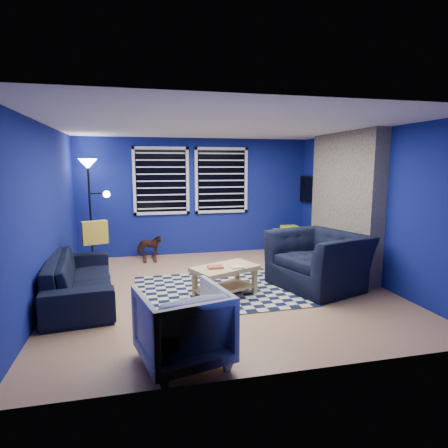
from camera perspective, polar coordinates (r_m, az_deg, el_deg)
name	(u,v)px	position (r m, az deg, el deg)	size (l,w,h in m)	color
floor	(222,289)	(5.99, -0.31, -9.81)	(5.00, 5.00, 0.00)	tan
ceiling	(222,126)	(5.70, -0.34, 14.73)	(5.00, 5.00, 0.00)	white
wall_back	(196,197)	(8.16, -4.22, 4.16)	(5.00, 5.00, 0.00)	navy
wall_left	(45,215)	(5.71, -25.61, 1.28)	(5.00, 5.00, 0.00)	navy
wall_right	(367,206)	(6.72, 20.98, 2.58)	(5.00, 5.00, 0.00)	navy
fireplace	(343,206)	(7.07, 17.75, 2.59)	(0.65, 2.00, 2.50)	gray
window_left	(161,181)	(8.02, -9.54, 6.48)	(1.17, 0.06, 1.42)	black
window_right	(222,180)	(8.20, -0.38, 6.66)	(1.17, 0.06, 1.42)	black
tv	(311,190)	(8.41, 13.10, 5.12)	(0.07, 1.00, 0.58)	black
rug	(218,290)	(5.89, -0.90, -10.06)	(2.50, 2.00, 0.02)	black
sofa	(80,278)	(5.82, -21.11, -7.65)	(0.86, 2.21, 0.65)	black
armchair_big	(318,260)	(6.13, 14.18, -5.38)	(1.17, 1.34, 0.87)	black
armchair_bent	(183,326)	(3.79, -6.28, -15.14)	(0.81, 0.83, 0.76)	gray
rocking_horse	(149,246)	(7.86, -11.32, -3.29)	(0.51, 0.23, 0.43)	#472D17
coffee_table	(225,275)	(5.57, 0.15, -7.74)	(1.08, 0.88, 0.47)	#D5B778
cabinet	(289,242)	(8.29, 9.93, -2.66)	(0.71, 0.53, 0.63)	#D5B778
floor_lamp	(90,178)	(7.64, -19.78, 6.57)	(0.56, 0.34, 2.05)	black
throw_pillow	(95,233)	(6.47, -19.08, -1.24)	(0.40, 0.12, 0.38)	gold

